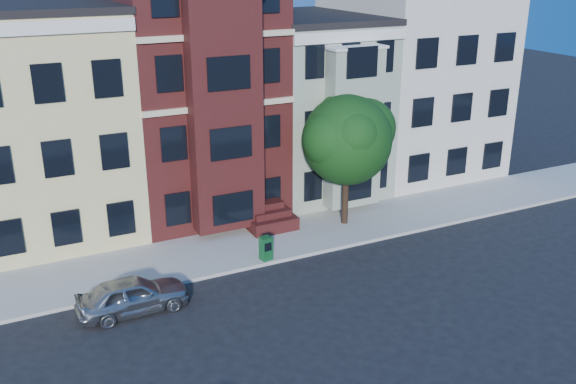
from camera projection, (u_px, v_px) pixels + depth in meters
ground at (333, 340)px, 21.57m from camera, size 120.00×120.00×0.00m
far_sidewalk at (242, 247)px, 28.27m from camera, size 60.00×4.00×0.15m
house_yellow at (42, 123)px, 29.11m from camera, size 7.00×9.00×10.00m
house_brown at (189, 88)px, 31.67m from camera, size 7.00×9.00×12.00m
house_green at (305, 105)px, 34.90m from camera, size 6.00×9.00×9.00m
house_cream at (411, 77)px, 37.46m from camera, size 8.00×9.00×11.00m
street_tree at (347, 146)px, 29.35m from camera, size 8.18×8.18×7.63m
parked_car at (133, 295)px, 23.08m from camera, size 4.01×1.69×1.36m
newspaper_box at (266, 248)px, 26.80m from camera, size 0.52×0.47×1.02m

